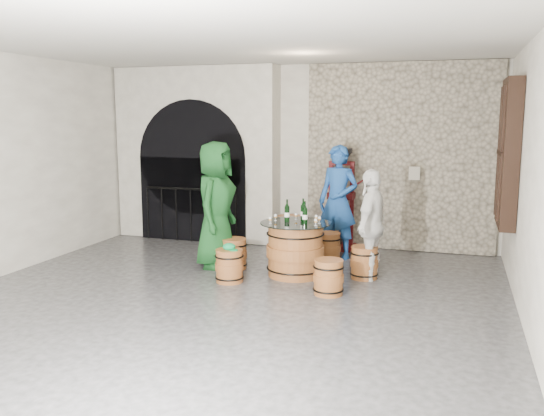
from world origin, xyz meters
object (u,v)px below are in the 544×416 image
(barrel_table, at_px, (295,249))
(wine_bottle_right, at_px, (303,212))
(barrel_stool_far, at_px, (328,247))
(barrel_stool_right, at_px, (364,263))
(barrel_stool_left, at_px, (234,254))
(barrel_stool_near_right, at_px, (328,277))
(person_blue, at_px, (338,202))
(person_white, at_px, (371,224))
(side_barrel, at_px, (290,233))
(wine_bottle_left, at_px, (287,213))
(corking_press, at_px, (341,191))
(person_green, at_px, (216,205))
(wine_bottle_center, at_px, (305,215))
(barrel_stool_near_left, at_px, (229,266))

(barrel_table, relative_size, wine_bottle_right, 3.14)
(barrel_stool_far, xyz_separation_m, barrel_stool_right, (0.70, -0.80, 0.00))
(barrel_stool_left, distance_m, barrel_stool_near_right, 1.84)
(barrel_stool_right, relative_size, person_blue, 0.25)
(barrel_table, xyz_separation_m, person_white, (1.07, 0.16, 0.40))
(barrel_stool_near_right, distance_m, side_barrel, 2.50)
(wine_bottle_left, bearing_deg, barrel_table, -15.36)
(barrel_table, height_order, barrel_stool_left, barrel_table)
(person_blue, xyz_separation_m, wine_bottle_left, (-0.51, -1.20, -0.01))
(corking_press, bearing_deg, person_green, -130.60)
(person_white, bearing_deg, wine_bottle_right, -81.79)
(barrel_stool_left, xyz_separation_m, wine_bottle_center, (1.15, -0.15, 0.69))
(barrel_stool_near_left, height_order, person_blue, person_blue)
(barrel_stool_right, distance_m, barrel_stool_near_left, 1.92)
(barrel_stool_near_right, relative_size, wine_bottle_right, 1.43)
(barrel_table, height_order, person_blue, person_blue)
(barrel_table, bearing_deg, wine_bottle_left, 164.64)
(barrel_stool_near_right, xyz_separation_m, person_blue, (-0.29, 1.99, 0.69))
(barrel_stool_near_left, distance_m, person_green, 1.14)
(barrel_stool_right, xyz_separation_m, corking_press, (-0.68, 1.69, 0.80))
(corking_press, bearing_deg, barrel_stool_far, -89.37)
(person_green, relative_size, person_white, 1.22)
(barrel_stool_far, relative_size, person_white, 0.30)
(barrel_table, height_order, corking_press, corking_press)
(side_barrel, bearing_deg, wine_bottle_right, -65.96)
(barrel_stool_left, bearing_deg, person_blue, 40.43)
(barrel_table, distance_m, wine_bottle_center, 0.55)
(barrel_stool_right, distance_m, barrel_stool_near_right, 0.96)
(barrel_table, relative_size, barrel_stool_left, 2.19)
(barrel_stool_far, relative_size, barrel_stool_right, 1.00)
(barrel_stool_right, bearing_deg, barrel_table, -171.22)
(barrel_stool_near_right, distance_m, person_white, 1.14)
(barrel_stool_left, xyz_separation_m, person_blue, (1.36, 1.16, 0.69))
(person_green, bearing_deg, barrel_stool_near_right, -116.11)
(corking_press, bearing_deg, person_white, -63.45)
(side_barrel, height_order, corking_press, corking_press)
(person_blue, distance_m, side_barrel, 1.09)
(barrel_stool_near_left, bearing_deg, wine_bottle_right, 43.56)
(wine_bottle_left, bearing_deg, barrel_stool_right, 5.79)
(side_barrel, bearing_deg, wine_bottle_left, -75.61)
(barrel_stool_right, height_order, person_white, person_white)
(barrel_stool_near_right, bearing_deg, wine_bottle_left, 135.39)
(wine_bottle_right, bearing_deg, barrel_stool_near_left, -136.44)
(barrel_table, xyz_separation_m, person_green, (-1.29, 0.11, 0.57))
(barrel_stool_far, distance_m, wine_bottle_left, 1.22)
(barrel_table, xyz_separation_m, wine_bottle_right, (0.06, 0.20, 0.53))
(wine_bottle_left, bearing_deg, person_blue, 67.18)
(barrel_table, bearing_deg, barrel_stool_far, 73.49)
(person_white, distance_m, wine_bottle_center, 0.95)
(barrel_table, distance_m, person_green, 1.42)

